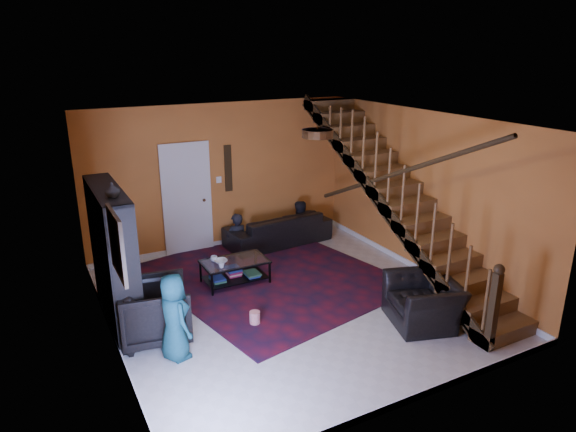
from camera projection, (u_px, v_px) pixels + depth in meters
name	position (u px, v px, depth m)	size (l,w,h in m)	color
floor	(288.00, 302.00, 7.98)	(5.50, 5.50, 0.00)	beige
room	(179.00, 283.00, 8.49)	(5.50, 5.50, 5.50)	orange
staircase	(401.00, 198.00, 8.48)	(0.95, 5.02, 3.18)	brown
bookshelf	(115.00, 260.00, 7.11)	(0.35, 1.80, 2.00)	black
door	(187.00, 201.00, 9.63)	(0.82, 0.05, 2.05)	silver
framed_picture	(117.00, 245.00, 5.53)	(0.04, 0.74, 0.74)	maroon
wall_hanging	(228.00, 168.00, 9.85)	(0.14, 0.03, 0.90)	black
ceiling_fixture	(318.00, 133.00, 6.44)	(0.40, 0.40, 0.10)	#3F2814
rug	(271.00, 276.00, 8.85)	(3.38, 3.87, 0.02)	#4A0D1A
sofa	(278.00, 229.00, 10.26)	(2.12, 0.83, 0.62)	black
armchair_left	(156.00, 311.00, 6.87)	(0.88, 0.91, 0.82)	black
armchair_right	(423.00, 301.00, 7.30)	(1.01, 0.89, 0.66)	black
person_adult_a	(237.00, 243.00, 9.96)	(0.44, 0.29, 1.20)	black
person_adult_b	(299.00, 230.00, 10.56)	(0.61, 0.47, 1.25)	black
person_child	(174.00, 317.00, 6.39)	(0.56, 0.37, 1.15)	#174B58
coffee_table	(235.00, 270.00, 8.54)	(1.08, 0.64, 0.41)	black
cup_a	(214.00, 259.00, 8.45)	(0.11, 0.11, 0.09)	#999999
cup_b	(221.00, 265.00, 8.20)	(0.10, 0.10, 0.09)	#999999
bowl	(221.00, 261.00, 8.39)	(0.22, 0.22, 0.05)	#999999
vase	(112.00, 190.00, 6.33)	(0.18, 0.18, 0.19)	#999999
popcorn_bucket	(255.00, 317.00, 7.31)	(0.15, 0.15, 0.18)	red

